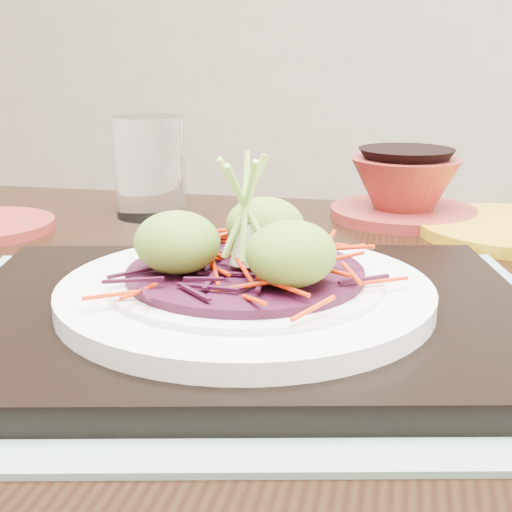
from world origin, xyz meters
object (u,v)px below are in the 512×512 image
(dining_table, at_px, (249,441))
(terracotta_bowl_set, at_px, (404,192))
(white_plate, at_px, (245,291))
(serving_tray, at_px, (246,315))
(water_glass, at_px, (150,167))

(dining_table, relative_size, terracotta_bowl_set, 6.56)
(terracotta_bowl_set, bearing_deg, white_plate, -97.29)
(dining_table, distance_m, terracotta_bowl_set, 0.36)
(serving_tray, relative_size, terracotta_bowl_set, 1.86)
(water_glass, bearing_deg, white_plate, -51.98)
(dining_table, bearing_deg, white_plate, -81.43)
(water_glass, bearing_deg, dining_table, -49.93)
(dining_table, distance_m, water_glass, 0.36)
(water_glass, height_order, terracotta_bowl_set, water_glass)
(white_plate, bearing_deg, water_glass, 128.02)
(dining_table, bearing_deg, terracotta_bowl_set, 72.67)
(white_plate, bearing_deg, dining_table, 106.44)
(serving_tray, bearing_deg, water_glass, 107.46)
(serving_tray, height_order, white_plate, white_plate)
(dining_table, height_order, serving_tray, serving_tray)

